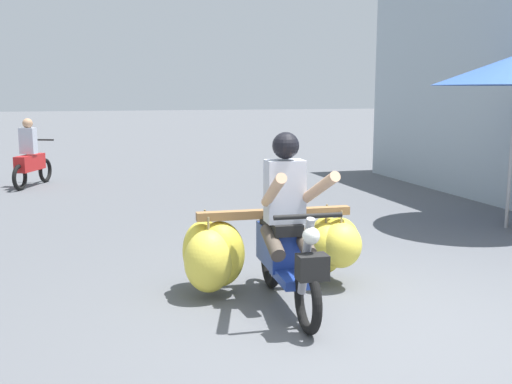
% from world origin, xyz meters
% --- Properties ---
extents(ground_plane, '(120.00, 120.00, 0.00)m').
position_xyz_m(ground_plane, '(0.00, 0.00, 0.00)').
color(ground_plane, '#56595E').
extents(motorbike_main_loaded, '(1.83, 1.83, 1.58)m').
position_xyz_m(motorbike_main_loaded, '(-0.53, 1.14, 0.48)').
color(motorbike_main_loaded, black).
rests_on(motorbike_main_loaded, ground).
extents(motorbike_distant_ahead_left, '(0.78, 1.52, 1.40)m').
position_xyz_m(motorbike_distant_ahead_left, '(-3.23, 8.87, 0.57)').
color(motorbike_distant_ahead_left, black).
rests_on(motorbike_distant_ahead_left, ground).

